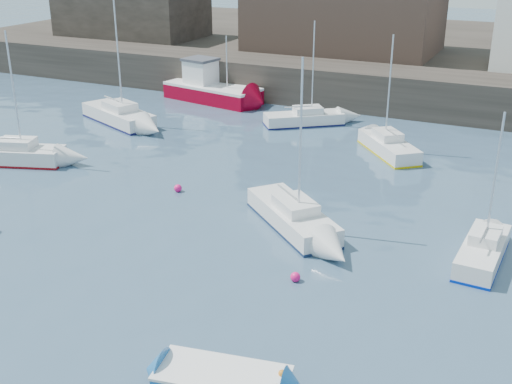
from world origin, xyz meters
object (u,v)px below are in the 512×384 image
at_px(blue_dinghy, 222,381).
at_px(sailboat_e, 119,115).
at_px(fishing_boat, 210,88).
at_px(sailboat_h, 304,118).
at_px(buoy_mid, 295,281).
at_px(sailboat_f, 388,146).
at_px(sailboat_b, 293,216).
at_px(buoy_far, 178,192).
at_px(sailboat_a, 14,154).
at_px(sailboat_c, 483,251).

relative_size(blue_dinghy, sailboat_e, 0.48).
height_order(fishing_boat, sailboat_h, sailboat_h).
height_order(sailboat_e, buoy_mid, sailboat_e).
height_order(fishing_boat, sailboat_f, sailboat_f).
height_order(sailboat_b, buoy_far, sailboat_b).
distance_m(sailboat_a, buoy_mid, 20.97).
bearing_deg(sailboat_e, sailboat_a, -92.08).
bearing_deg(blue_dinghy, sailboat_b, 102.26).
height_order(sailboat_b, buoy_mid, sailboat_b).
bearing_deg(buoy_far, sailboat_h, 84.46).
xyz_separation_m(sailboat_b, buoy_far, (-7.06, 1.37, -0.52)).
height_order(fishing_boat, sailboat_e, sailboat_e).
height_order(sailboat_a, buoy_far, sailboat_a).
height_order(sailboat_a, sailboat_b, sailboat_b).
relative_size(sailboat_f, sailboat_h, 1.00).
bearing_deg(sailboat_f, buoy_far, -127.77).
relative_size(sailboat_a, sailboat_e, 0.88).
distance_m(sailboat_h, buoy_mid, 22.01).
bearing_deg(sailboat_a, blue_dinghy, -31.67).
relative_size(fishing_boat, buoy_far, 20.34).
relative_size(blue_dinghy, sailboat_h, 0.58).
relative_size(sailboat_a, sailboat_c, 1.23).
height_order(sailboat_f, buoy_far, sailboat_f).
bearing_deg(buoy_far, buoy_mid, -33.52).
relative_size(blue_dinghy, sailboat_b, 0.53).
xyz_separation_m(sailboat_a, buoy_mid, (20.16, -5.75, -0.54)).
bearing_deg(sailboat_b, blue_dinghy, -77.74).
distance_m(sailboat_a, sailboat_b, 18.17).
xyz_separation_m(buoy_mid, buoy_far, (-9.08, 6.01, 0.00)).
distance_m(blue_dinghy, sailboat_e, 30.25).
bearing_deg(sailboat_c, fishing_boat, 140.87).
bearing_deg(sailboat_h, sailboat_e, -156.76).
xyz_separation_m(sailboat_e, buoy_far, (10.73, -9.40, -0.57)).
bearing_deg(buoy_far, sailboat_a, -178.64).
height_order(sailboat_a, sailboat_f, sailboat_a).
distance_m(sailboat_c, buoy_far, 15.50).
relative_size(sailboat_f, buoy_far, 17.19).
bearing_deg(sailboat_c, buoy_mid, -142.80).
bearing_deg(blue_dinghy, sailboat_h, 106.48).
bearing_deg(sailboat_c, buoy_far, 175.65).
bearing_deg(sailboat_e, buoy_far, -41.21).
bearing_deg(fishing_boat, sailboat_c, -39.13).
height_order(blue_dinghy, sailboat_c, sailboat_c).
bearing_deg(sailboat_e, sailboat_b, -31.18).
distance_m(sailboat_c, sailboat_f, 13.93).
height_order(blue_dinghy, sailboat_e, sailboat_e).
bearing_deg(sailboat_b, buoy_mid, -66.51).
bearing_deg(sailboat_e, sailboat_h, 23.24).
distance_m(fishing_boat, buoy_mid, 29.42).
relative_size(blue_dinghy, sailboat_a, 0.54).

